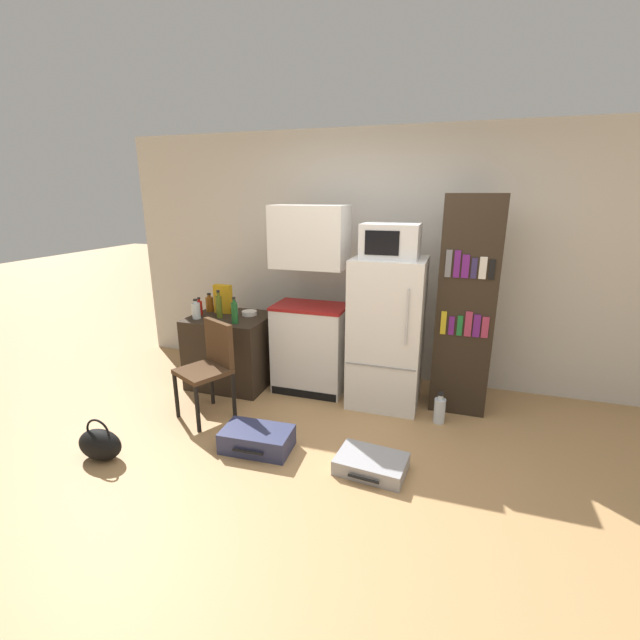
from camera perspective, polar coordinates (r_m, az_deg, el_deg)
ground_plane at (r=3.23m, az=2.08°, el=-20.70°), size 24.00×24.00×0.00m
wall_back at (r=4.55m, az=11.70°, el=7.84°), size 6.40×0.10×2.59m
side_table at (r=4.61m, az=-11.66°, el=-3.93°), size 0.80×0.68×0.74m
kitchen_hutch at (r=4.23m, az=-1.32°, el=1.30°), size 0.72×0.46×1.85m
refrigerator at (r=4.04m, az=8.86°, el=-1.73°), size 0.65×0.59×1.40m
microwave at (r=3.86m, az=9.40°, el=10.37°), size 0.50×0.38×0.30m
bookshelf at (r=4.03m, az=18.80°, el=1.64°), size 0.49×0.35×1.96m
bottle_green_tall at (r=4.21m, az=-11.33°, el=1.01°), size 0.06×0.06×0.26m
bottle_olive_oil at (r=4.45m, az=-13.32°, el=1.81°), size 0.06×0.06×0.28m
bottle_ketchup_red at (r=4.60m, az=-15.77°, el=1.59°), size 0.06×0.06×0.19m
bottle_amber_beer at (r=4.72m, az=-14.51°, el=2.11°), size 0.08×0.08×0.20m
bottle_milk_white at (r=4.50m, az=-11.33°, el=1.44°), size 0.07×0.07×0.16m
bottle_clear_short at (r=4.48m, az=-16.20°, el=1.24°), size 0.08×0.08×0.20m
bowl at (r=4.50m, az=-9.40°, el=0.93°), size 0.16×0.16×0.04m
cereal_box at (r=4.61m, az=-12.80°, el=2.76°), size 0.19×0.07×0.30m
chair at (r=3.95m, az=-14.34°, el=-5.33°), size 0.54×0.54×0.87m
suitcase_large_flat at (r=3.54m, az=-8.38°, el=-15.45°), size 0.56×0.37×0.17m
suitcase_small_flat at (r=3.31m, az=6.84°, el=-18.50°), size 0.53×0.40×0.11m
handbag at (r=3.77m, az=-27.28°, el=-14.49°), size 0.36×0.20×0.33m
water_bottle_front at (r=3.99m, az=15.65°, el=-11.46°), size 0.10×0.10×0.29m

